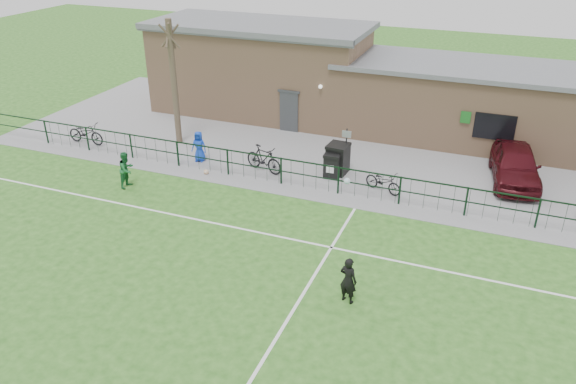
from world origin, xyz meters
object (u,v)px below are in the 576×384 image
at_px(sign_post, 346,150).
at_px(outfield_player, 127,170).
at_px(bicycle_e, 383,182).
at_px(ball_ground, 206,172).
at_px(wheelie_bin_left, 338,160).
at_px(bare_tree, 174,84).
at_px(spectator_child, 199,146).
at_px(bicycle_d, 264,159).
at_px(bicycle_a, 86,133).
at_px(car_maroon, 515,165).
at_px(wheelie_bin_right, 333,166).

xyz_separation_m(sign_post, outfield_player, (-8.02, -4.76, -0.25)).
relative_size(bicycle_e, ball_ground, 7.38).
bearing_deg(wheelie_bin_left, bare_tree, -179.90).
distance_m(wheelie_bin_left, spectator_child, 6.37).
xyz_separation_m(sign_post, bicycle_e, (2.00, -1.33, -0.56)).
distance_m(sign_post, bicycle_d, 3.61).
bearing_deg(bicycle_a, bare_tree, -65.03).
relative_size(bicycle_a, bicycle_e, 1.21).
relative_size(bare_tree, wheelie_bin_left, 4.80).
height_order(car_maroon, spectator_child, car_maroon).
xyz_separation_m(wheelie_bin_left, car_maroon, (7.20, 1.93, 0.15)).
distance_m(wheelie_bin_left, bicycle_a, 12.61).
distance_m(wheelie_bin_right, bicycle_a, 12.49).
bearing_deg(outfield_player, sign_post, -57.32).
bearing_deg(ball_ground, sign_post, 24.26).
bearing_deg(bare_tree, sign_post, -2.08).
height_order(bicycle_d, spectator_child, spectator_child).
height_order(bare_tree, spectator_child, bare_tree).
bearing_deg(outfield_player, wheelie_bin_left, -57.90).
distance_m(wheelie_bin_right, bicycle_d, 3.04).
xyz_separation_m(bare_tree, bicycle_a, (-4.16, -1.82, -2.45)).
height_order(wheelie_bin_right, bicycle_e, wheelie_bin_right).
height_order(bicycle_d, bicycle_e, bicycle_d).
height_order(sign_post, bicycle_a, sign_post).
height_order(wheelie_bin_left, car_maroon, car_maroon).
distance_m(sign_post, spectator_child, 6.70).
bearing_deg(bicycle_e, bicycle_a, 112.52).
xyz_separation_m(car_maroon, bicycle_e, (-4.93, -2.99, -0.33)).
xyz_separation_m(bare_tree, spectator_child, (2.11, -1.65, -2.27)).
distance_m(bicycle_e, outfield_player, 10.59).
distance_m(sign_post, bicycle_e, 2.47).
relative_size(sign_post, bicycle_d, 1.01).
distance_m(car_maroon, bicycle_a, 20.01).
relative_size(bare_tree, car_maroon, 1.32).
bearing_deg(car_maroon, outfield_player, -164.31).
xyz_separation_m(bicycle_d, outfield_player, (-4.68, -3.44, 0.16)).
xyz_separation_m(spectator_child, ball_ground, (0.98, -1.18, -0.62)).
relative_size(car_maroon, spectator_child, 3.19).
bearing_deg(bicycle_d, spectator_child, 108.23).
height_order(spectator_child, ball_ground, spectator_child).
relative_size(car_maroon, outfield_player, 2.94).
height_order(sign_post, bicycle_e, sign_post).
height_order(bicycle_a, spectator_child, spectator_child).
relative_size(spectator_child, outfield_player, 0.92).
bearing_deg(ball_ground, bicycle_d, 28.17).
height_order(wheelie_bin_right, bicycle_a, bicycle_a).
distance_m(wheelie_bin_right, outfield_player, 8.67).
xyz_separation_m(bicycle_e, spectator_child, (-8.55, -0.01, 0.27)).
height_order(bicycle_d, ball_ground, bicycle_d).
bearing_deg(bicycle_d, wheelie_bin_left, -53.31).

